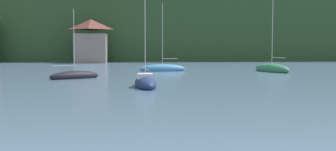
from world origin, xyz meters
name	(u,v)px	position (x,y,z in m)	size (l,w,h in m)	color
wooded_hillside	(152,30)	(2.32, 137.99, 8.28)	(352.00, 55.99, 54.83)	#2D4C28
shore_building_westcentral	(91,42)	(-11.16, 100.18, 4.24)	(6.51, 6.17, 8.71)	gray
sailboat_far_0	(163,69)	(1.38, 70.12, 0.30)	(5.99, 2.14, 9.01)	teal
sailboat_mid_3	(145,83)	(-1.22, 49.06, 0.31)	(2.08, 5.17, 7.55)	navy
sailboat_far_4	(75,76)	(-7.93, 58.13, 0.25)	(4.98, 4.00, 7.04)	black
sailboat_far_5	(272,69)	(14.87, 67.43, 0.35)	(3.62, 6.85, 10.05)	#2D754C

